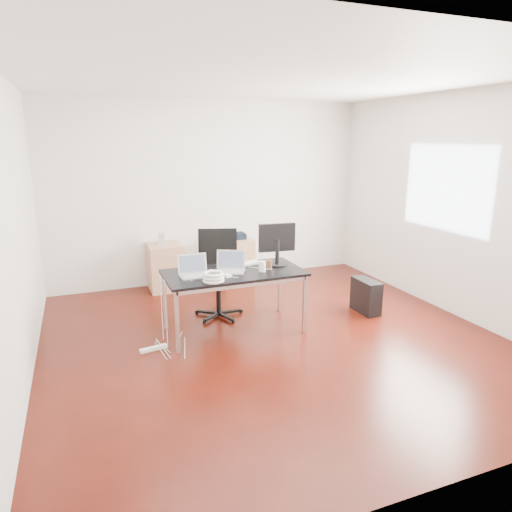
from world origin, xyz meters
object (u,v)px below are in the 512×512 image
object	(u,v)px
filing_cabinet_right	(235,260)
office_chair	(218,269)
filing_cabinet_left	(166,267)
pc_tower	(366,296)
desk	(234,276)

from	to	relation	value
filing_cabinet_right	office_chair	bearing A→B (deg)	-117.60
office_chair	filing_cabinet_left	world-z (taller)	office_chair
pc_tower	filing_cabinet_right	bearing A→B (deg)	121.60
desk	pc_tower	size ratio (longest dim) A/B	3.56
filing_cabinet_left	desk	bearing A→B (deg)	-75.61
desk	office_chair	size ratio (longest dim) A/B	1.48
filing_cabinet_right	desk	bearing A→B (deg)	-109.14
pc_tower	desk	bearing A→B (deg)	177.85
filing_cabinet_right	pc_tower	world-z (taller)	filing_cabinet_right
filing_cabinet_left	pc_tower	bearing A→B (deg)	-39.72
desk	filing_cabinet_left	size ratio (longest dim) A/B	2.29
desk	filing_cabinet_right	size ratio (longest dim) A/B	2.29
desk	pc_tower	world-z (taller)	desk
office_chair	filing_cabinet_right	bearing A→B (deg)	79.45
desk	pc_tower	xyz separation A→B (m)	(1.80, -0.06, -0.46)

